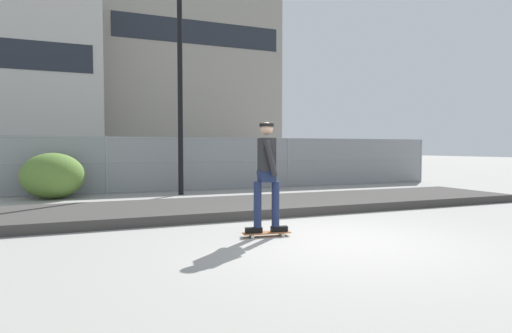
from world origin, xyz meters
TOP-DOWN VIEW (x-y plane):
  - ground_plane at (0.00, 0.00)m, footprint 120.00×120.00m
  - gravel_berm at (0.00, 3.50)m, footprint 14.27×2.63m
  - skateboard at (-0.87, 0.68)m, footprint 0.82×0.30m
  - skater at (-0.87, 0.68)m, footprint 0.73×0.60m
  - chain_fence at (-0.00, 8.30)m, footprint 19.39×0.06m
  - street_lamp at (-1.04, 7.25)m, footprint 0.44×0.44m
  - parked_car_near at (-5.43, 11.72)m, footprint 4.47×2.08m
  - parked_car_mid at (0.55, 12.09)m, footprint 4.48×2.11m
  - parked_car_far at (7.37, 11.77)m, footprint 4.42×2.00m
  - office_block at (6.78, 42.76)m, footprint 19.34×11.32m
  - shrub_left at (-4.69, 7.57)m, footprint 1.73×1.41m

SIDE VIEW (x-z plane):
  - ground_plane at x=0.00m, z-range 0.00..0.00m
  - skateboard at x=-0.87m, z-range 0.02..0.09m
  - gravel_berm at x=0.00m, z-range 0.00..0.20m
  - shrub_left at x=-4.69m, z-range 0.00..1.34m
  - parked_car_near at x=-5.43m, z-range 0.01..1.67m
  - parked_car_mid at x=0.55m, z-range 0.01..1.67m
  - parked_car_far at x=7.37m, z-range 0.01..1.67m
  - chain_fence at x=0.00m, z-range 0.01..1.86m
  - skater at x=-0.87m, z-range 0.20..2.03m
  - street_lamp at x=-1.04m, z-range 0.85..8.24m
  - office_block at x=6.78m, z-range 0.00..22.18m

